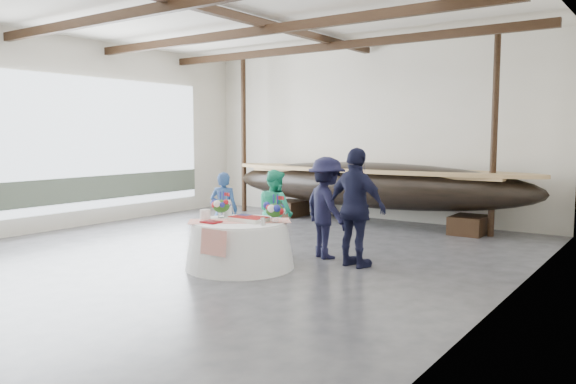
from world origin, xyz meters
The scene contains 14 objects.
floor centered at (0.00, 0.00, 0.00)m, with size 10.00×12.00×0.01m, color #3D3D42.
wall_back centered at (0.00, 6.00, 2.25)m, with size 10.00×0.02×4.50m, color silver.
wall_left centered at (-5.00, 0.00, 2.25)m, with size 0.02×12.00×4.50m, color silver.
wall_right centered at (5.00, 0.00, 2.25)m, with size 0.02×12.00×4.50m, color silver.
ceiling centered at (0.00, 0.00, 4.50)m, with size 10.00×12.00×0.01m, color white.
pavilion_structure centered at (0.00, 0.86, 4.00)m, with size 9.80×11.76×4.50m.
open_bay centered at (-4.95, 1.00, 1.83)m, with size 0.03×7.00×3.20m.
longboat_display centered at (0.57, 5.06, 0.98)m, with size 8.18×1.64×1.53m.
banquet_table centered at (0.88, -0.32, 0.39)m, with size 1.82×1.82×0.78m.
tabletop_items centered at (0.85, -0.19, 0.93)m, with size 1.64×1.51×0.40m.
guest_woman_blue centered at (-0.40, 0.72, 0.75)m, with size 0.55×0.36×1.50m, color navy.
guest_woman_teal centered at (0.70, 0.92, 0.79)m, with size 0.77×0.60×1.58m, color #23B587.
guest_man_left centered at (1.68, 1.15, 0.91)m, with size 1.18×0.68×1.82m, color black.
guest_man_right centered at (2.45, 0.84, 1.00)m, with size 1.18×0.49×2.01m, color black.
Camera 1 is at (6.88, -7.40, 2.22)m, focal length 35.00 mm.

